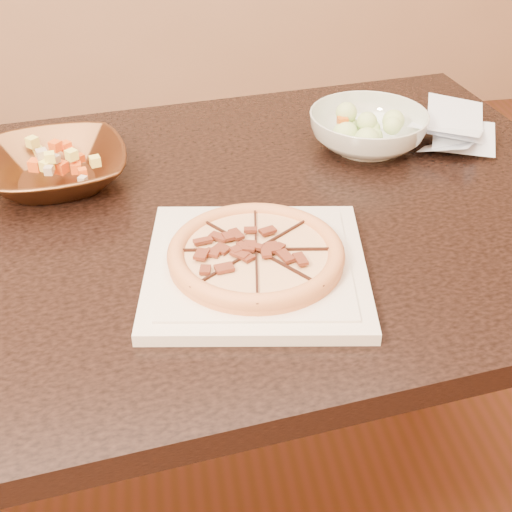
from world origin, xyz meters
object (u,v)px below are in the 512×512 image
object	(u,v)px
plate	(256,267)
bronze_bowl	(55,169)
dining_table	(194,266)
pizza	(256,254)
salad_bowl	(368,130)

from	to	relation	value
plate	bronze_bowl	bearing A→B (deg)	133.68
dining_table	pizza	distance (m)	0.23
plate	salad_bowl	bearing A→B (deg)	53.51
pizza	salad_bowl	size ratio (longest dim) A/B	1.13
plate	pizza	size ratio (longest dim) A/B	1.42
bronze_bowl	dining_table	bearing A→B (deg)	-32.44
pizza	salad_bowl	distance (m)	0.45
pizza	bronze_bowl	world-z (taller)	bronze_bowl
pizza	bronze_bowl	xyz separation A→B (m)	(-0.30, 0.31, -0.00)
plate	bronze_bowl	xyz separation A→B (m)	(-0.30, 0.31, 0.02)
plate	bronze_bowl	distance (m)	0.43
pizza	salad_bowl	bearing A→B (deg)	53.50
dining_table	salad_bowl	bearing A→B (deg)	28.97
plate	salad_bowl	world-z (taller)	salad_bowl
bronze_bowl	salad_bowl	size ratio (longest dim) A/B	1.11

